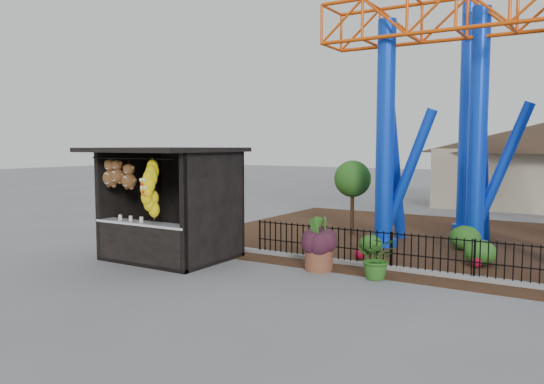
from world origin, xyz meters
The scene contains 10 objects.
ground centered at (0.00, 0.00, 0.00)m, with size 120.00×120.00×0.00m, color slate.
mulch_bed centered at (4.00, 8.00, 0.01)m, with size 18.00×12.00×0.02m, color #331E11.
curb centered at (4.00, 3.00, 0.06)m, with size 18.00×0.18×0.12m, color gray.
prize_booth centered at (-3.00, 0.92, 1.52)m, with size 3.50×3.40×3.12m.
picket_fence centered at (4.90, 3.00, 0.50)m, with size 12.20×0.06×1.00m, color black, non-canonical shape.
roller_coaster centered at (5.12, 8.23, 6.44)m, with size 11.00×6.37×10.82m.
terracotta_planter centered at (1.20, 2.06, 0.31)m, with size 0.72×0.72×0.63m, color brown.
planter_foliage centered at (1.20, 2.06, 0.95)m, with size 0.70×0.70×0.64m, color #321420.
potted_plant centered at (2.79, 1.99, 0.51)m, with size 0.91×0.79×1.02m, color #20601C.
landscaping centered at (4.59, 5.54, 0.33)m, with size 8.08×3.50×0.74m.
Camera 1 is at (7.16, -9.90, 3.19)m, focal length 35.00 mm.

